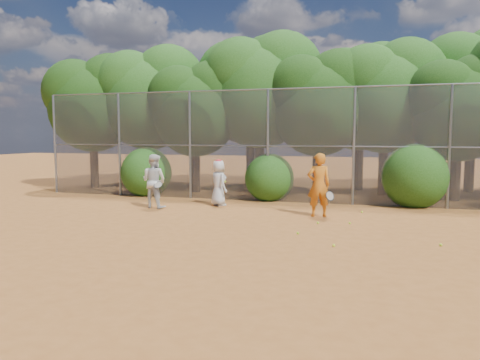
% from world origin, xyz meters
% --- Properties ---
extents(ground, '(80.00, 80.00, 0.00)m').
position_xyz_m(ground, '(0.00, 0.00, 0.00)').
color(ground, '#9B5623').
rests_on(ground, ground).
extents(fence_back, '(20.05, 0.09, 4.03)m').
position_xyz_m(fence_back, '(-0.12, 6.00, 2.05)').
color(fence_back, gray).
rests_on(fence_back, ground).
extents(tree_0, '(4.38, 3.81, 6.00)m').
position_xyz_m(tree_0, '(-9.44, 8.04, 3.93)').
color(tree_0, black).
rests_on(tree_0, ground).
extents(tree_1, '(4.64, 4.03, 6.35)m').
position_xyz_m(tree_1, '(-6.94, 8.54, 4.16)').
color(tree_1, black).
rests_on(tree_1, ground).
extents(tree_2, '(3.99, 3.47, 5.47)m').
position_xyz_m(tree_2, '(-4.45, 7.83, 3.58)').
color(tree_2, black).
rests_on(tree_2, ground).
extents(tree_3, '(4.89, 4.26, 6.70)m').
position_xyz_m(tree_3, '(-1.94, 8.84, 4.40)').
color(tree_3, black).
rests_on(tree_3, ground).
extents(tree_4, '(4.19, 3.64, 5.73)m').
position_xyz_m(tree_4, '(0.55, 8.24, 3.76)').
color(tree_4, black).
rests_on(tree_4, ground).
extents(tree_5, '(4.51, 3.92, 6.17)m').
position_xyz_m(tree_5, '(3.06, 9.04, 4.05)').
color(tree_5, black).
rests_on(tree_5, ground).
extents(tree_6, '(3.86, 3.36, 5.29)m').
position_xyz_m(tree_6, '(5.55, 8.03, 3.47)').
color(tree_6, black).
rests_on(tree_6, ground).
extents(tree_9, '(4.83, 4.20, 6.62)m').
position_xyz_m(tree_9, '(-7.94, 10.84, 4.34)').
color(tree_9, black).
rests_on(tree_9, ground).
extents(tree_10, '(5.15, 4.48, 7.06)m').
position_xyz_m(tree_10, '(-2.93, 11.05, 4.63)').
color(tree_10, black).
rests_on(tree_10, ground).
extents(tree_11, '(4.64, 4.03, 6.35)m').
position_xyz_m(tree_11, '(2.06, 10.64, 4.16)').
color(tree_11, black).
rests_on(tree_11, ground).
extents(tree_12, '(5.02, 4.37, 6.88)m').
position_xyz_m(tree_12, '(6.56, 11.24, 4.51)').
color(tree_12, black).
rests_on(tree_12, ground).
extents(bush_0, '(2.00, 2.00, 2.00)m').
position_xyz_m(bush_0, '(-6.00, 6.30, 1.00)').
color(bush_0, '#1D4B12').
rests_on(bush_0, ground).
extents(bush_1, '(1.80, 1.80, 1.80)m').
position_xyz_m(bush_1, '(-1.00, 6.30, 0.90)').
color(bush_1, '#1D4B12').
rests_on(bush_1, ground).
extents(bush_2, '(2.20, 2.20, 2.20)m').
position_xyz_m(bush_2, '(4.00, 6.30, 1.10)').
color(bush_2, '#1D4B12').
rests_on(bush_2, ground).
extents(player_yellow, '(0.89, 0.68, 1.87)m').
position_xyz_m(player_yellow, '(1.15, 3.36, 0.93)').
color(player_yellow, orange).
rests_on(player_yellow, ground).
extents(player_teen, '(0.89, 0.88, 1.57)m').
position_xyz_m(player_teen, '(-2.35, 4.50, 0.78)').
color(player_teen, silver).
rests_on(player_teen, ground).
extents(player_white, '(0.95, 0.82, 1.77)m').
position_xyz_m(player_white, '(-4.23, 3.47, 0.88)').
color(player_white, silver).
rests_on(player_white, ground).
extents(ball_0, '(0.07, 0.07, 0.07)m').
position_xyz_m(ball_0, '(1.29, 2.18, 0.03)').
color(ball_0, '#C5EB2A').
rests_on(ball_0, ground).
extents(ball_1, '(0.07, 0.07, 0.07)m').
position_xyz_m(ball_1, '(2.12, 2.38, 0.03)').
color(ball_1, '#C5EB2A').
rests_on(ball_1, ground).
extents(ball_2, '(0.07, 0.07, 0.07)m').
position_xyz_m(ball_2, '(1.94, -0.32, 0.03)').
color(ball_2, '#C5EB2A').
rests_on(ball_2, ground).
extents(ball_3, '(0.07, 0.07, 0.07)m').
position_xyz_m(ball_3, '(4.15, 0.38, 0.03)').
color(ball_3, '#C5EB2A').
rests_on(ball_3, ground).
extents(ball_4, '(0.07, 0.07, 0.07)m').
position_xyz_m(ball_4, '(0.99, 0.70, 0.03)').
color(ball_4, '#C5EB2A').
rests_on(ball_4, ground).
extents(ball_5, '(0.07, 0.07, 0.07)m').
position_xyz_m(ball_5, '(2.37, 4.34, 0.03)').
color(ball_5, '#C5EB2A').
rests_on(ball_5, ground).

